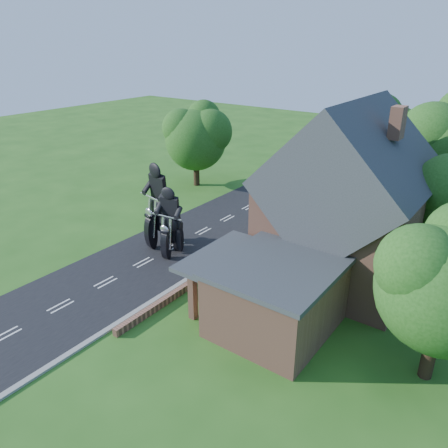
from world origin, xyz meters
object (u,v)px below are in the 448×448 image
Objects in this scene: house at (347,206)px; motorcycle_follow at (161,233)px; annex at (274,295)px; garden_wall at (244,249)px; motorcycle_lead at (172,245)px.

house reaches higher than motorcycle_follow.
garden_wall is at bearing 133.84° from annex.
motorcycle_follow is at bearing -163.05° from house.
house is 1.45× the size of annex.
motorcycle_lead is at bearing -138.36° from garden_wall.
garden_wall is 7.52m from house.
motorcycle_lead is (-9.71, -4.13, -3.64)m from house.
annex is at bearing -46.16° from garden_wall.
annex is at bearing 157.55° from motorcycle_lead.
garden_wall is at bearing -170.83° from house.
annex is at bearing -95.24° from house.
annex is 4.68× the size of motorcycle_lead.
motorcycle_follow reaches higher than motorcycle_lead.
garden_wall is at bearing -144.42° from motorcycle_lead.
annex is 11.24m from motorcycle_follow.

